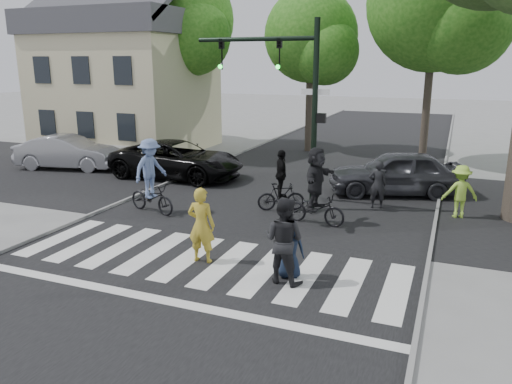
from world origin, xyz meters
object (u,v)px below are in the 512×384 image
(pedestrian_woman, at_px, (201,225))
(cyclist_right, at_px, (316,190))
(car_grey, at_px, (396,173))
(traffic_signal, at_px, (289,88))
(cyclist_left, at_px, (151,181))
(car_silver, at_px, (68,152))
(pedestrian_child, at_px, (290,249))
(pedestrian_adult, at_px, (284,240))
(car_suv, at_px, (177,159))
(cyclist_mid, at_px, (281,186))

(pedestrian_woman, xyz_separation_m, cyclist_right, (1.78, 3.82, 0.11))
(pedestrian_woman, xyz_separation_m, car_grey, (3.56, 8.25, -0.12))
(traffic_signal, relative_size, cyclist_left, 2.51)
(cyclist_left, bearing_deg, car_silver, 149.14)
(cyclist_left, distance_m, cyclist_right, 5.24)
(pedestrian_child, distance_m, pedestrian_adult, 0.41)
(car_silver, bearing_deg, pedestrian_woman, -137.23)
(cyclist_right, relative_size, car_suv, 0.42)
(pedestrian_child, bearing_deg, pedestrian_adult, 61.90)
(cyclist_right, bearing_deg, pedestrian_child, -83.03)
(car_grey, bearing_deg, cyclist_left, -71.52)
(traffic_signal, xyz_separation_m, pedestrian_adult, (1.77, -5.62, -2.93))
(pedestrian_adult, relative_size, car_grey, 0.41)
(pedestrian_child, relative_size, pedestrian_adult, 0.69)
(pedestrian_adult, xyz_separation_m, car_grey, (1.36, 8.60, -0.16))
(pedestrian_woman, distance_m, pedestrian_child, 2.27)
(pedestrian_woman, height_order, car_suv, pedestrian_woman)
(pedestrian_adult, distance_m, cyclist_mid, 5.44)
(car_suv, bearing_deg, car_grey, -86.03)
(traffic_signal, bearing_deg, cyclist_left, -149.66)
(pedestrian_child, xyz_separation_m, cyclist_left, (-5.65, 3.10, 0.37))
(cyclist_left, xyz_separation_m, car_suv, (-1.79, 4.61, -0.26))
(pedestrian_adult, bearing_deg, car_silver, -21.51)
(pedestrian_child, xyz_separation_m, pedestrian_adult, (-0.05, -0.27, 0.30))
(pedestrian_woman, xyz_separation_m, car_silver, (-10.68, 7.38, -0.17))
(car_suv, relative_size, car_grey, 1.17)
(cyclist_right, bearing_deg, traffic_signal, 132.83)
(cyclist_left, bearing_deg, car_grey, 36.89)
(cyclist_left, xyz_separation_m, cyclist_right, (5.18, 0.79, 0.00))
(pedestrian_woman, distance_m, car_silver, 12.98)
(traffic_signal, bearing_deg, pedestrian_adult, -72.55)
(traffic_signal, distance_m, pedestrian_child, 6.51)
(pedestrian_adult, distance_m, cyclist_right, 4.19)
(car_silver, distance_m, car_grey, 14.27)
(cyclist_right, relative_size, car_grey, 0.49)
(traffic_signal, bearing_deg, pedestrian_woman, -94.67)
(car_silver, height_order, car_grey, car_grey)
(cyclist_right, height_order, car_suv, cyclist_right)
(pedestrian_woman, relative_size, car_suv, 0.33)
(cyclist_left, bearing_deg, pedestrian_adult, -31.10)
(pedestrian_woman, bearing_deg, cyclist_left, -46.40)
(pedestrian_adult, relative_size, cyclist_left, 0.81)
(traffic_signal, distance_m, cyclist_mid, 3.12)
(cyclist_mid, height_order, car_grey, cyclist_mid)
(traffic_signal, distance_m, car_grey, 5.31)
(pedestrian_child, distance_m, cyclist_right, 3.94)
(pedestrian_child, xyz_separation_m, cyclist_mid, (-1.88, 4.85, 0.15))
(car_grey, bearing_deg, pedestrian_child, -27.34)
(cyclist_mid, distance_m, car_suv, 6.25)
(pedestrian_child, height_order, car_suv, car_suv)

